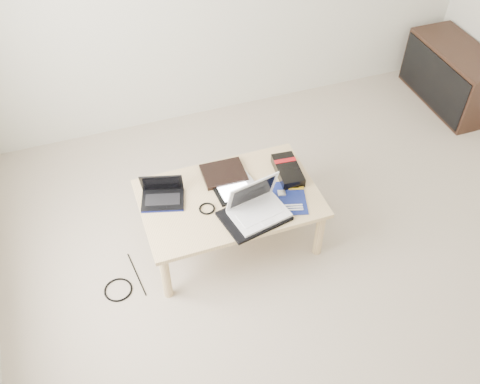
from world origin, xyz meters
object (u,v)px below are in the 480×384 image
object	(u,v)px
media_cabinet	(452,76)
white_laptop	(257,206)
coffee_table	(229,202)
gpu_box	(288,170)
netbook	(162,195)

from	to	relation	value
media_cabinet	white_laptop	distance (m)	2.42
coffee_table	media_cabinet	world-z (taller)	media_cabinet
media_cabinet	coffee_table	bearing A→B (deg)	-159.41
coffee_table	white_laptop	xyz separation A→B (m)	(0.11, -0.19, 0.12)
coffee_table	white_laptop	distance (m)	0.25
gpu_box	media_cabinet	bearing A→B (deg)	22.93
coffee_table	netbook	bearing A→B (deg)	163.16
white_laptop	gpu_box	bearing A→B (deg)	39.95
media_cabinet	white_laptop	xyz separation A→B (m)	(-2.17, -1.05, 0.22)
white_laptop	gpu_box	world-z (taller)	white_laptop
white_laptop	gpu_box	distance (m)	0.41
coffee_table	media_cabinet	size ratio (longest dim) A/B	1.22
media_cabinet	netbook	distance (m)	2.78
netbook	white_laptop	bearing A→B (deg)	-31.54
netbook	white_laptop	world-z (taller)	white_laptop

